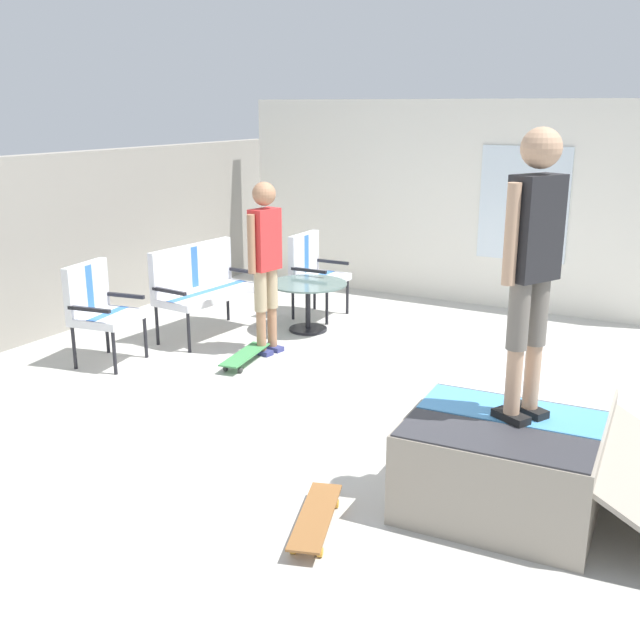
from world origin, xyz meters
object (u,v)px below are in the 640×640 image
object	(u,v)px
patio_bench	(201,281)
patio_chair_by_wall	(98,304)
skate_ramp	(513,453)
patio_chair_near_house	(312,267)
person_skater	(533,253)
skateboard_by_bench	(245,355)
skateboard_spare	(316,517)
person_watching	(265,254)
patio_table	(308,297)

from	to	relation	value
patio_bench	patio_chair_by_wall	distance (m)	1.32
skate_ramp	patio_chair_near_house	bearing A→B (deg)	46.38
person_skater	skateboard_by_bench	size ratio (longest dim) A/B	2.18
patio_chair_by_wall	person_skater	size ratio (longest dim) A/B	0.57
person_skater	skateboard_by_bench	distance (m)	3.79
skate_ramp	patio_chair_by_wall	world-z (taller)	patio_chair_by_wall
patio_bench	patio_chair_near_house	distance (m)	1.47
skate_ramp	skateboard_spare	bearing A→B (deg)	137.21
skateboard_spare	person_watching	bearing A→B (deg)	38.10
patio_bench	skateboard_spare	world-z (taller)	patio_bench
skate_ramp	patio_table	size ratio (longest dim) A/B	2.31
patio_chair_near_house	skateboard_spare	distance (m)	4.92
skate_ramp	patio_chair_near_house	world-z (taller)	patio_chair_near_house
skate_ramp	skateboard_by_bench	size ratio (longest dim) A/B	2.53
skate_ramp	patio_bench	world-z (taller)	patio_bench
patio_bench	person_watching	size ratio (longest dim) A/B	0.72
patio_chair_near_house	patio_chair_by_wall	bearing A→B (deg)	158.74
patio_chair_by_wall	skateboard_by_bench	bearing A→B (deg)	-62.55
person_watching	skateboard_spare	size ratio (longest dim) A/B	2.18
patio_chair_near_house	patio_chair_by_wall	distance (m)	2.76
person_watching	skateboard_by_bench	distance (m)	1.05
skate_ramp	patio_bench	xyz separation A→B (m)	(1.94, 4.09, 0.31)
patio_bench	patio_chair_near_house	size ratio (longest dim) A/B	1.27
patio_bench	person_skater	xyz separation A→B (m)	(-2.04, -4.14, 1.06)
skate_ramp	person_skater	distance (m)	1.37
skateboard_by_bench	skateboard_spare	world-z (taller)	same
patio_chair_near_house	skateboard_by_bench	xyz separation A→B (m)	(-1.90, -0.30, -0.53)
skate_ramp	patio_table	world-z (taller)	skate_ramp
patio_bench	person_watching	xyz separation A→B (m)	(-0.21, -1.01, 0.44)
patio_table	skateboard_spare	xyz separation A→B (m)	(-3.64, -2.17, -0.32)
skateboard_spare	patio_table	bearing A→B (deg)	30.79
patio_chair_near_house	patio_table	bearing A→B (deg)	-154.78
patio_bench	patio_table	size ratio (longest dim) A/B	1.43
person_watching	skate_ramp	bearing A→B (deg)	-119.30
skateboard_by_bench	person_watching	bearing A→B (deg)	-0.21
patio_chair_by_wall	person_watching	size ratio (longest dim) A/B	0.57
patio_chair_by_wall	skateboard_spare	size ratio (longest dim) A/B	1.24
person_watching	skateboard_by_bench	world-z (taller)	person_watching
patio_table	person_watching	bearing A→B (deg)	-178.66
skate_ramp	person_skater	bearing A→B (deg)	-156.04
patio_bench	patio_table	distance (m)	1.23
patio_bench	person_skater	distance (m)	4.73
person_watching	skateboard_by_bench	xyz separation A→B (m)	(-0.40, 0.00, -0.97)
patio_chair_by_wall	skate_ramp	bearing A→B (deg)	-98.45
person_watching	person_skater	world-z (taller)	person_skater
patio_bench	patio_chair_by_wall	size ratio (longest dim) A/B	1.27
patio_chair_by_wall	patio_table	bearing A→B (deg)	-32.88
patio_chair_by_wall	skateboard_by_bench	size ratio (longest dim) A/B	1.24
patio_chair_near_house	person_watching	size ratio (longest dim) A/B	0.57
person_skater	patio_bench	bearing A→B (deg)	63.79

